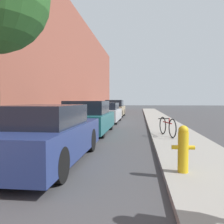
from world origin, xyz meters
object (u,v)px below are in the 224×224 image
object	(u,v)px
parked_car_silver	(106,113)
bicycle	(167,126)
parked_car_navy	(46,135)
fire_hydrant	(183,148)
parked_car_teal	(88,118)
parked_car_champagne	(115,109)

from	to	relation	value
parked_car_silver	bicycle	distance (m)	7.58
parked_car_navy	fire_hydrant	xyz separation A→B (m)	(3.07, -0.80, -0.09)
parked_car_teal	parked_car_champagne	xyz separation A→B (m)	(0.01, 11.48, 0.03)
parked_car_navy	parked_car_teal	size ratio (longest dim) A/B	1.00
parked_car_teal	fire_hydrant	bearing A→B (deg)	-62.08
parked_car_navy	fire_hydrant	size ratio (longest dim) A/B	4.88
fire_hydrant	bicycle	size ratio (longest dim) A/B	0.53
parked_car_teal	bicycle	distance (m)	3.64
parked_car_silver	bicycle	world-z (taller)	parked_car_silver
parked_car_teal	bicycle	bearing A→B (deg)	-19.49
fire_hydrant	bicycle	world-z (taller)	fire_hydrant
parked_car_silver	parked_car_teal	bearing A→B (deg)	-89.98
parked_car_champagne	parked_car_teal	bearing A→B (deg)	-90.05
parked_car_navy	parked_car_teal	distance (m)	5.22
parked_car_silver	fire_hydrant	bearing A→B (deg)	-74.57
parked_car_champagne	fire_hydrant	xyz separation A→B (m)	(3.18, -17.50, -0.15)
parked_car_silver	fire_hydrant	world-z (taller)	parked_car_silver
parked_car_navy	fire_hydrant	bearing A→B (deg)	-14.61
parked_car_navy	bicycle	world-z (taller)	parked_car_navy
bicycle	parked_car_teal	bearing A→B (deg)	146.02
parked_car_silver	parked_car_champagne	distance (m)	5.94
parked_car_navy	bicycle	bearing A→B (deg)	50.46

